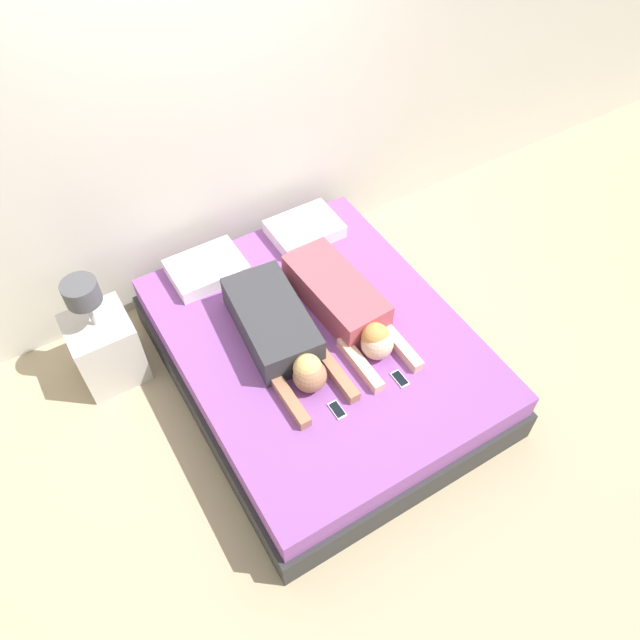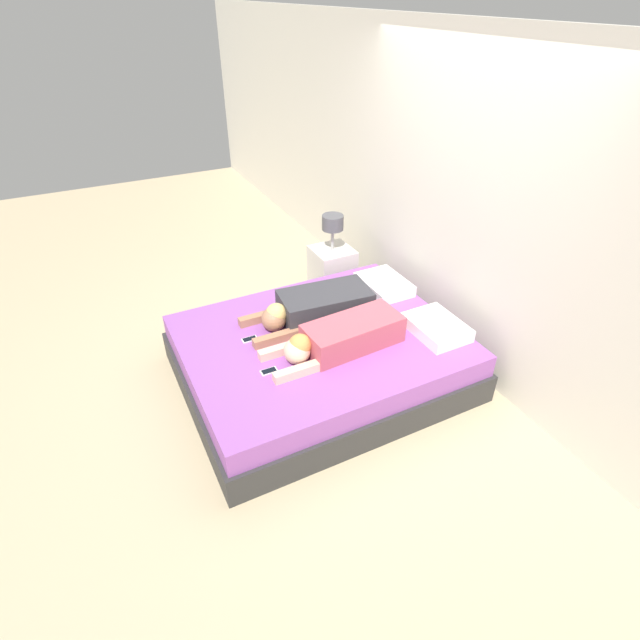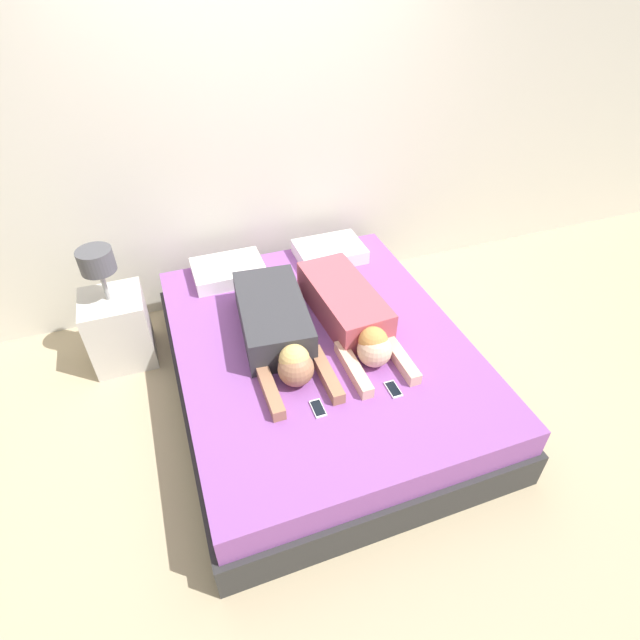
# 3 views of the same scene
# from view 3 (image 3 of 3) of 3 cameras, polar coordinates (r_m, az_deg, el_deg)

# --- Properties ---
(ground_plane) EXTENTS (12.00, 12.00, 0.00)m
(ground_plane) POSITION_cam_3_polar(r_m,az_deg,el_deg) (3.38, 0.00, -7.68)
(ground_plane) COLOR tan
(wall_back) EXTENTS (12.00, 0.06, 2.60)m
(wall_back) POSITION_cam_3_polar(r_m,az_deg,el_deg) (3.69, -7.05, 20.60)
(wall_back) COLOR beige
(wall_back) RESTS_ON ground_plane
(bed) EXTENTS (1.78, 2.20, 0.43)m
(bed) POSITION_cam_3_polar(r_m,az_deg,el_deg) (3.22, 0.00, -5.09)
(bed) COLOR #2D2D2D
(bed) RESTS_ON ground_plane
(pillow_head_left) EXTENTS (0.50, 0.37, 0.10)m
(pillow_head_left) POSITION_cam_3_polar(r_m,az_deg,el_deg) (3.64, -10.41, 5.55)
(pillow_head_left) COLOR white
(pillow_head_left) RESTS_ON bed
(pillow_head_right) EXTENTS (0.50, 0.37, 0.10)m
(pillow_head_right) POSITION_cam_3_polar(r_m,az_deg,el_deg) (3.80, 1.11, 7.84)
(pillow_head_right) COLOR white
(pillow_head_right) RESTS_ON bed
(person_left) EXTENTS (0.46, 1.10, 0.23)m
(person_left) POSITION_cam_3_polar(r_m,az_deg,el_deg) (3.00, -4.92, -0.73)
(person_left) COLOR #333338
(person_left) RESTS_ON bed
(person_right) EXTENTS (0.38, 1.12, 0.23)m
(person_right) POSITION_cam_3_polar(r_m,az_deg,el_deg) (3.11, 3.47, 0.92)
(person_right) COLOR #B24C59
(person_right) RESTS_ON bed
(cell_phone_left) EXTENTS (0.06, 0.12, 0.01)m
(cell_phone_left) POSITION_cam_3_polar(r_m,az_deg,el_deg) (2.68, -0.24, -10.07)
(cell_phone_left) COLOR silver
(cell_phone_left) RESTS_ON bed
(cell_phone_right) EXTENTS (0.06, 0.12, 0.01)m
(cell_phone_right) POSITION_cam_3_polar(r_m,az_deg,el_deg) (2.80, 8.37, -7.84)
(cell_phone_right) COLOR silver
(cell_phone_right) RESTS_ON bed
(nightstand) EXTENTS (0.40, 0.40, 0.89)m
(nightstand) POSITION_cam_3_polar(r_m,az_deg,el_deg) (3.66, -22.13, -0.44)
(nightstand) COLOR beige
(nightstand) RESTS_ON ground_plane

